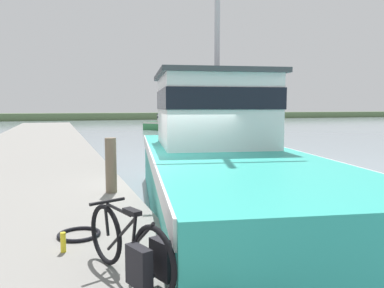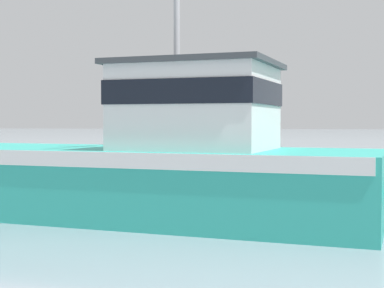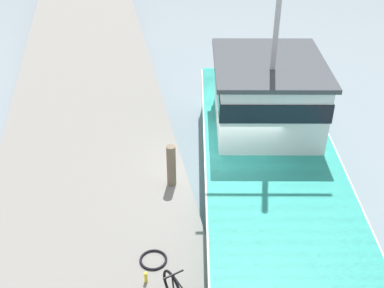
# 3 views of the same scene
# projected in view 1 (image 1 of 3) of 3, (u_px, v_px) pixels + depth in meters

# --- Properties ---
(ground_plane) EXTENTS (320.00, 320.00, 0.00)m
(ground_plane) POSITION_uv_depth(u_px,v_px,m) (174.00, 216.00, 9.20)
(ground_plane) COLOR #84939E
(dock_pier) EXTENTS (5.28, 80.00, 0.81)m
(dock_pier) POSITION_uv_depth(u_px,v_px,m) (5.00, 215.00, 7.89)
(dock_pier) COLOR gray
(dock_pier) RESTS_ON ground_plane
(far_shoreline) EXTENTS (180.00, 5.00, 1.45)m
(far_shoreline) POSITION_uv_depth(u_px,v_px,m) (205.00, 116.00, 87.15)
(far_shoreline) COLOR #567047
(far_shoreline) RESTS_ON ground_plane
(fishing_boat_main) EXTENTS (5.53, 12.94, 8.25)m
(fishing_boat_main) POSITION_uv_depth(u_px,v_px,m) (219.00, 160.00, 9.55)
(fishing_boat_main) COLOR teal
(fishing_boat_main) RESTS_ON ground_plane
(boat_orange_near) EXTENTS (4.20, 5.01, 1.92)m
(boat_orange_near) POSITION_uv_depth(u_px,v_px,m) (164.00, 124.00, 43.56)
(boat_orange_near) COLOR #337F47
(boat_orange_near) RESTS_ON ground_plane
(bicycle_touring) EXTENTS (0.76, 1.64, 0.79)m
(bicycle_touring) POSITION_uv_depth(u_px,v_px,m) (135.00, 250.00, 3.93)
(bicycle_touring) COLOR black
(bicycle_touring) RESTS_ON dock_pier
(mooring_post) EXTENTS (0.24, 0.24, 1.20)m
(mooring_post) POSITION_uv_depth(u_px,v_px,m) (111.00, 165.00, 8.13)
(mooring_post) COLOR #756651
(mooring_post) RESTS_ON dock_pier
(hose_coil) EXTENTS (0.61, 0.61, 0.05)m
(hose_coil) POSITION_uv_depth(u_px,v_px,m) (79.00, 234.00, 5.41)
(hose_coil) COLOR black
(hose_coil) RESTS_ON dock_pier
(water_bottle_by_bike) EXTENTS (0.07, 0.07, 0.26)m
(water_bottle_by_bike) POSITION_uv_depth(u_px,v_px,m) (63.00, 242.00, 4.80)
(water_bottle_by_bike) COLOR yellow
(water_bottle_by_bike) RESTS_ON dock_pier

